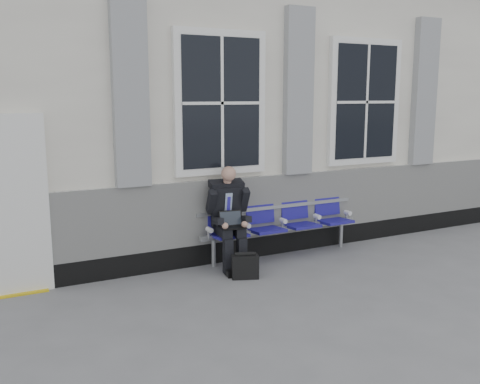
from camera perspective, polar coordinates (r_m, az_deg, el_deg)
ground at (r=7.79m, az=17.42°, el=-7.81°), size 70.00×70.00×0.00m
station_building at (r=10.16m, az=4.07°, el=9.50°), size 14.40×4.40×4.49m
bench at (r=7.90m, az=4.37°, el=-2.95°), size 2.60×0.47×0.91m
businessman at (r=7.31m, az=-1.22°, el=-2.28°), size 0.60×0.80×1.41m
briefcase at (r=7.01m, az=0.56°, el=-7.93°), size 0.37×0.26×0.35m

